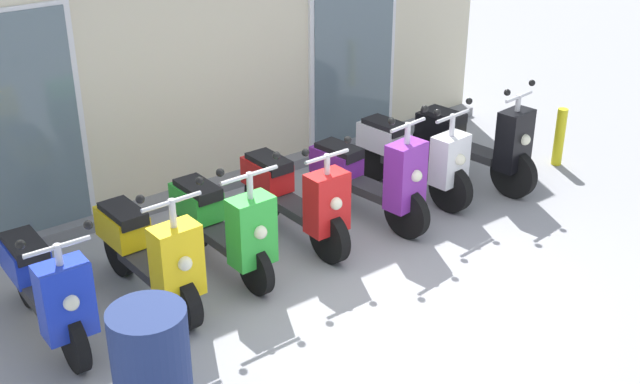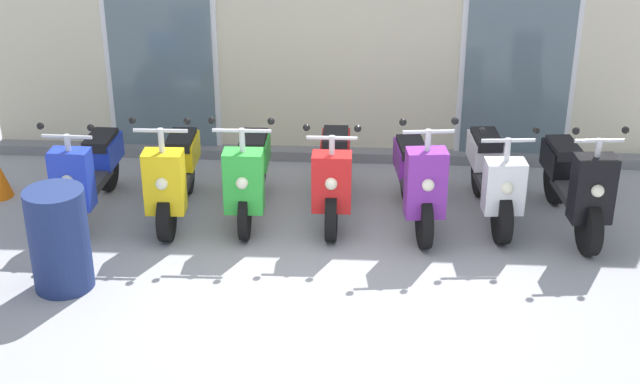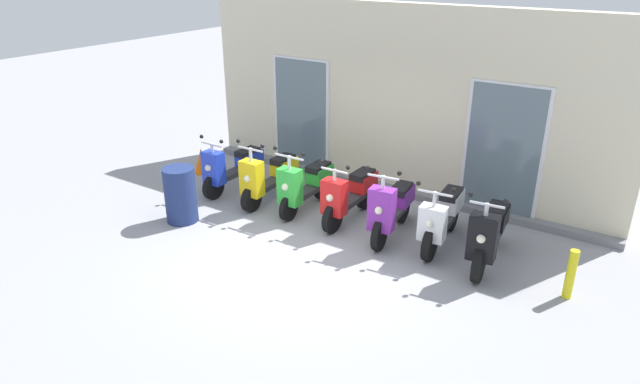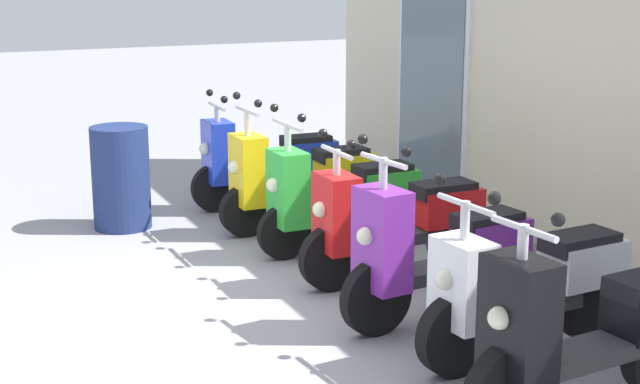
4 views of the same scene
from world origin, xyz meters
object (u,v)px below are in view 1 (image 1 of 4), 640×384
Objects in this scene: scooter_yellow at (150,253)px; trash_bin at (152,371)px; scooter_blue at (46,286)px; scooter_green at (224,223)px; curb_bollard at (559,137)px; scooter_black at (475,142)px; scooter_red at (295,196)px; scooter_purple at (370,177)px; scooter_white at (412,156)px.

trash_bin is at bearing -116.49° from scooter_yellow.
scooter_blue is 0.89m from scooter_yellow.
scooter_green reaches higher than curb_bollard.
scooter_blue is 0.94× the size of scooter_black.
scooter_black is at bearing -0.55° from scooter_blue.
scooter_green is 2.16× the size of curb_bollard.
scooter_red is 0.86m from scooter_purple.
scooter_red is at bearing 173.44° from curb_bollard.
curb_bollard is 6.03m from trash_bin.
scooter_purple is at bearing -0.66° from scooter_blue.
curb_bollard is at bearing -13.25° from scooter_white.
scooter_white is at bearing 166.35° from scooter_black.
scooter_blue is at bearing 179.34° from scooter_purple.
trash_bin reaches higher than curb_bollard.
scooter_white is at bearing 2.88° from scooter_green.
scooter_purple reaches higher than scooter_red.
scooter_yellow is at bearing 179.72° from scooter_purple.
scooter_yellow is 3.23m from scooter_white.
scooter_green is 1.70m from scooter_purple.
scooter_yellow is 1.62m from trash_bin.
scooter_red reaches higher than curb_bollard.
scooter_yellow reaches higher than scooter_blue.
trash_bin is at bearing -134.76° from scooter_green.
scooter_black is 1.21m from curb_bollard.
scooter_yellow is at bearing 179.71° from scooter_black.
scooter_green reaches higher than trash_bin.
trash_bin is at bearing -146.11° from scooter_red.
scooter_black reaches higher than scooter_yellow.
scooter_red is 2.29× the size of curb_bollard.
scooter_black is at bearing 16.80° from trash_bin.
curb_bollard is (3.57, -0.41, -0.12)m from scooter_red.
scooter_red is (2.51, 0.09, 0.01)m from scooter_blue.
scooter_yellow is 1.62m from scooter_red.
scooter_green is 2.47m from scooter_white.
scooter_white is 4.27m from trash_bin.
scooter_black is at bearing -0.29° from scooter_yellow.
trash_bin is at bearing -168.90° from curb_bollard.
scooter_blue reaches higher than trash_bin.
scooter_purple is 1.56m from scooter_black.
scooter_blue is at bearing 178.27° from scooter_yellow.
scooter_white is (3.23, 0.17, -0.01)m from scooter_yellow.
curb_bollard is at bearing -5.83° from scooter_purple.
scooter_red is 0.96× the size of scooter_black.
scooter_black is (0.79, -0.19, 0.03)m from scooter_white.
scooter_yellow reaches higher than trash_bin.
scooter_green is 0.91× the size of scooter_black.
scooter_black is (1.55, -0.01, -0.00)m from scooter_purple.
trash_bin is (-5.91, -1.16, 0.12)m from curb_bollard.
scooter_black is at bearing -13.65° from scooter_white.
scooter_purple is at bearing -1.98° from scooter_green.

